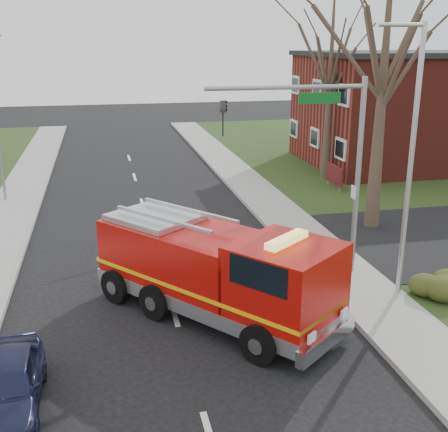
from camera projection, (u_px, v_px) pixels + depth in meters
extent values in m
plane|color=black|center=(174.00, 311.00, 17.09)|extent=(120.00, 120.00, 0.00)
cube|color=#9C9C97|center=(362.00, 290.00, 18.34)|extent=(2.40, 80.00, 0.15)
cube|color=maroon|center=(425.00, 111.00, 36.72)|extent=(15.00, 10.00, 7.00)
cube|color=black|center=(431.00, 54.00, 35.64)|extent=(15.40, 10.40, 0.30)
cube|color=silver|center=(315.00, 138.00, 35.62)|extent=(0.12, 1.40, 1.20)
cube|color=#531317|center=(334.00, 175.00, 30.62)|extent=(0.12, 2.00, 1.00)
cylinder|color=gray|center=(340.00, 186.00, 30.01)|extent=(0.08, 0.08, 0.90)
cylinder|color=gray|center=(328.00, 179.00, 31.50)|extent=(0.08, 0.08, 0.90)
cone|color=#392E22|center=(382.00, 89.00, 22.84)|extent=(0.64, 0.64, 12.00)
cone|color=#392E22|center=(330.00, 89.00, 31.76)|extent=(0.56, 0.56, 10.50)
cylinder|color=gray|center=(358.00, 181.00, 18.80)|extent=(0.18, 0.18, 6.80)
cylinder|color=gray|center=(287.00, 87.00, 17.35)|extent=(5.20, 0.14, 0.14)
cube|color=#0C591E|center=(320.00, 98.00, 17.68)|extent=(1.40, 0.06, 0.35)
imported|color=black|center=(224.00, 100.00, 17.04)|extent=(0.22, 0.18, 1.10)
cylinder|color=#B7BABF|center=(410.00, 169.00, 16.84)|extent=(0.16, 0.16, 8.40)
cylinder|color=#B7BABF|center=(402.00, 25.00, 15.48)|extent=(1.40, 0.12, 0.12)
cube|color=#AB0C07|center=(184.00, 259.00, 17.15)|extent=(5.12, 5.54, 2.04)
cube|color=#AB0C07|center=(285.00, 286.00, 14.87)|extent=(3.55, 3.55, 2.34)
cube|color=#B7BABF|center=(213.00, 294.00, 16.69)|extent=(6.70, 7.54, 0.44)
cube|color=#E5B20C|center=(213.00, 277.00, 16.53)|extent=(6.71, 7.55, 0.12)
cube|color=black|center=(322.00, 271.00, 14.00)|extent=(1.81, 1.46, 0.83)
cube|color=#E5D866|center=(287.00, 240.00, 14.48)|extent=(1.43, 1.23, 0.18)
cylinder|color=black|center=(259.00, 344.00, 14.21)|extent=(0.93, 1.05, 1.07)
cylinder|color=black|center=(311.00, 309.00, 16.08)|extent=(0.93, 1.05, 1.07)
cylinder|color=black|center=(116.00, 286.00, 17.57)|extent=(0.93, 1.05, 1.07)
cylinder|color=black|center=(173.00, 262.00, 19.44)|extent=(0.93, 1.05, 1.07)
imported|color=#1B1E3C|center=(7.00, 385.00, 12.34)|extent=(1.56, 3.75, 1.27)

